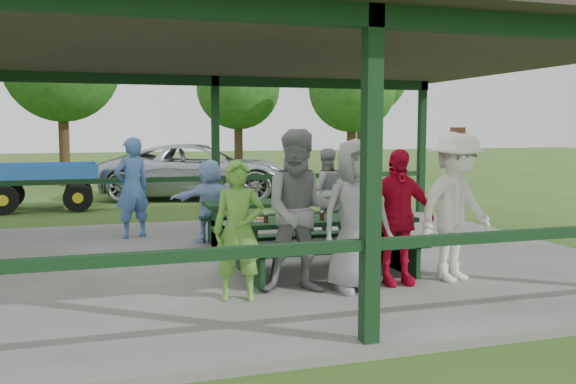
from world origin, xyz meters
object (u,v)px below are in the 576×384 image
object	(u,v)px
picnic_table_far	(290,217)
contestant_red	(396,217)
spectator_grey	(325,191)
picnic_table_near	(324,239)
spectator_lblue	(210,200)
contestant_green	(239,231)
contestant_grey_mid	(356,215)
pickup_truck	(201,171)
contestant_white_fedora	(456,206)
contestant_grey_left	(301,212)
farm_trailer	(43,185)
spectator_blue	(132,188)

from	to	relation	value
picnic_table_far	contestant_red	size ratio (longest dim) A/B	1.66
spectator_grey	picnic_table_far	bearing A→B (deg)	50.92
picnic_table_near	spectator_lblue	world-z (taller)	spectator_lblue
contestant_green	contestant_red	distance (m)	2.02
contestant_grey_mid	pickup_truck	size ratio (longest dim) A/B	0.32
contestant_grey_mid	contestant_white_fedora	distance (m)	1.41
picnic_table_near	contestant_grey_left	bearing A→B (deg)	-126.41
contestant_grey_mid	contestant_white_fedora	size ratio (longest dim) A/B	0.93
farm_trailer	contestant_red	bearing A→B (deg)	-64.02
contestant_green	picnic_table_far	bearing A→B (deg)	77.06
picnic_table_near	farm_trailer	xyz separation A→B (m)	(-4.22, 8.75, 0.05)
picnic_table_far	contestant_white_fedora	distance (m)	3.17
spectator_grey	farm_trailer	size ratio (longest dim) A/B	0.44
contestant_green	spectator_lblue	world-z (taller)	contestant_green
picnic_table_far	farm_trailer	bearing A→B (deg)	122.89
picnic_table_far	contestant_red	distance (m)	2.87
pickup_truck	spectator_lblue	bearing A→B (deg)	-172.74
picnic_table_near	contestant_green	bearing A→B (deg)	-146.58
contestant_grey_left	farm_trailer	bearing A→B (deg)	123.18
contestant_grey_mid	spectator_lblue	size ratio (longest dim) A/B	1.28
contestant_grey_left	contestant_white_fedora	bearing A→B (deg)	11.45
contestant_white_fedora	pickup_truck	xyz separation A→B (m)	(-1.50, 11.02, -0.26)
contestant_grey_left	pickup_truck	size ratio (longest dim) A/B	0.34
picnic_table_far	spectator_grey	distance (m)	1.40
contestant_grey_left	spectator_lblue	world-z (taller)	contestant_grey_left
contestant_green	spectator_lblue	distance (m)	3.65
spectator_grey	contestant_white_fedora	bearing A→B (deg)	102.11
picnic_table_far	contestant_red	world-z (taller)	contestant_red
contestant_grey_left	contestant_white_fedora	xyz separation A→B (m)	(2.06, -0.03, -0.01)
contestant_white_fedora	pickup_truck	distance (m)	11.13
contestant_grey_mid	spectator_blue	xyz separation A→B (m)	(-2.36, 4.45, -0.02)
picnic_table_near	farm_trailer	bearing A→B (deg)	115.77
picnic_table_far	farm_trailer	world-z (taller)	farm_trailer
spectator_lblue	contestant_red	bearing A→B (deg)	107.44
spectator_grey	contestant_grey_left	bearing A→B (deg)	72.47
picnic_table_far	farm_trailer	xyz separation A→B (m)	(-4.36, 6.75, 0.04)
spectator_blue	spectator_grey	xyz separation A→B (m)	(3.44, -0.57, -0.10)
picnic_table_near	pickup_truck	bearing A→B (deg)	90.25
picnic_table_far	contestant_white_fedora	bearing A→B (deg)	-65.16
contestant_red	pickup_truck	size ratio (longest dim) A/B	0.30
picnic_table_near	contestant_grey_left	world-z (taller)	contestant_grey_left
picnic_table_near	contestant_grey_mid	world-z (taller)	contestant_grey_mid
contestant_red	contestant_grey_mid	bearing A→B (deg)	-162.40
contestant_grey_left	farm_trailer	distance (m)	10.23
picnic_table_far	spectator_lblue	distance (m)	1.43
spectator_grey	farm_trailer	distance (m)	7.90
picnic_table_near	contestant_grey_mid	size ratio (longest dim) A/B	1.34
contestant_red	spectator_blue	world-z (taller)	spectator_blue
picnic_table_far	spectator_grey	world-z (taller)	spectator_grey
contestant_green	contestant_grey_mid	distance (m)	1.43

